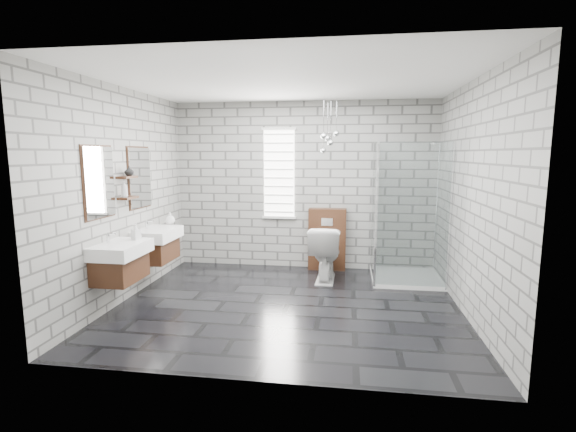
% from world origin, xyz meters
% --- Properties ---
extents(floor, '(4.20, 3.60, 0.02)m').
position_xyz_m(floor, '(0.00, 0.00, -0.01)').
color(floor, black).
rests_on(floor, ground).
extents(ceiling, '(4.20, 3.60, 0.02)m').
position_xyz_m(ceiling, '(0.00, 0.00, 2.71)').
color(ceiling, white).
rests_on(ceiling, wall_back).
extents(wall_back, '(4.20, 0.02, 2.70)m').
position_xyz_m(wall_back, '(0.00, 1.81, 1.35)').
color(wall_back, gray).
rests_on(wall_back, floor).
extents(wall_front, '(4.20, 0.02, 2.70)m').
position_xyz_m(wall_front, '(0.00, -1.81, 1.35)').
color(wall_front, gray).
rests_on(wall_front, floor).
extents(wall_left, '(0.02, 3.60, 2.70)m').
position_xyz_m(wall_left, '(-2.11, 0.00, 1.35)').
color(wall_left, gray).
rests_on(wall_left, floor).
extents(wall_right, '(0.02, 3.60, 2.70)m').
position_xyz_m(wall_right, '(2.11, 0.00, 1.35)').
color(wall_right, gray).
rests_on(wall_right, floor).
extents(vanity_left, '(0.47, 0.70, 1.57)m').
position_xyz_m(vanity_left, '(-1.91, -0.56, 0.76)').
color(vanity_left, '#442514').
rests_on(vanity_left, wall_left).
extents(vanity_right, '(0.47, 0.70, 1.57)m').
position_xyz_m(vanity_right, '(-1.91, 0.37, 0.76)').
color(vanity_right, '#442514').
rests_on(vanity_right, wall_left).
extents(shelf_lower, '(0.14, 0.30, 0.03)m').
position_xyz_m(shelf_lower, '(-2.03, -0.05, 1.32)').
color(shelf_lower, '#442514').
rests_on(shelf_lower, wall_left).
extents(shelf_upper, '(0.14, 0.30, 0.03)m').
position_xyz_m(shelf_upper, '(-2.03, -0.05, 1.58)').
color(shelf_upper, '#442514').
rests_on(shelf_upper, wall_left).
extents(window, '(0.56, 0.05, 1.48)m').
position_xyz_m(window, '(-0.40, 1.78, 1.55)').
color(window, white).
rests_on(window, wall_back).
extents(cistern_panel, '(0.60, 0.20, 1.00)m').
position_xyz_m(cistern_panel, '(0.40, 1.70, 0.50)').
color(cistern_panel, '#442514').
rests_on(cistern_panel, floor).
extents(flush_plate, '(0.18, 0.01, 0.12)m').
position_xyz_m(flush_plate, '(0.40, 1.60, 0.80)').
color(flush_plate, silver).
rests_on(flush_plate, cistern_panel).
extents(shower_enclosure, '(1.00, 1.00, 2.03)m').
position_xyz_m(shower_enclosure, '(1.50, 1.18, 0.50)').
color(shower_enclosure, white).
rests_on(shower_enclosure, floor).
extents(pendant_cluster, '(0.28, 0.27, 0.83)m').
position_xyz_m(pendant_cluster, '(0.41, 1.37, 2.08)').
color(pendant_cluster, silver).
rests_on(pendant_cluster, ceiling).
extents(toilet, '(0.48, 0.81, 0.82)m').
position_xyz_m(toilet, '(0.40, 1.13, 0.41)').
color(toilet, white).
rests_on(toilet, floor).
extents(soap_bottle_a, '(0.11, 0.11, 0.19)m').
position_xyz_m(soap_bottle_a, '(-1.79, -0.34, 0.95)').
color(soap_bottle_a, '#B2B2B2').
rests_on(soap_bottle_a, vanity_left).
extents(soap_bottle_b, '(0.18, 0.18, 0.17)m').
position_xyz_m(soap_bottle_b, '(-1.85, 0.76, 0.94)').
color(soap_bottle_b, '#B2B2B2').
rests_on(soap_bottle_b, vanity_right).
extents(soap_bottle_c, '(0.09, 0.09, 0.21)m').
position_xyz_m(soap_bottle_c, '(-2.02, -0.15, 1.44)').
color(soap_bottle_c, '#B2B2B2').
rests_on(soap_bottle_c, shelf_lower).
extents(vase, '(0.14, 0.14, 0.12)m').
position_xyz_m(vase, '(-2.02, -0.01, 1.65)').
color(vase, '#B2B2B2').
rests_on(vase, shelf_upper).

